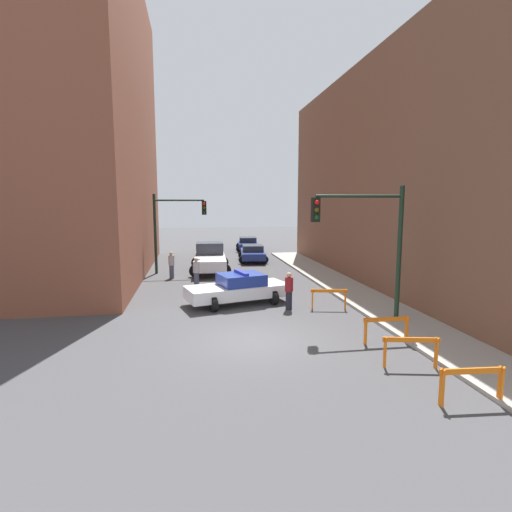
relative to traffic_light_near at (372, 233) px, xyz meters
name	(u,v)px	position (x,y,z in m)	size (l,w,h in m)	color
ground_plane	(254,340)	(-4.73, -1.19, -3.53)	(120.00, 120.00, 0.00)	#424244
sidewalk_right	(420,329)	(1.47, -1.19, -3.47)	(2.40, 44.00, 0.12)	#9E998E
building_corner_left	(24,122)	(-16.73, 12.81, 5.98)	(14.00, 20.00, 19.02)	brown
building_right	(464,175)	(8.67, 6.81, 2.72)	(12.00, 28.00, 12.49)	brown
traffic_light_near	(372,233)	(0.00, 0.00, 0.00)	(3.64, 0.35, 5.20)	black
traffic_light_far	(172,222)	(-8.03, 12.46, -0.13)	(3.44, 0.35, 5.20)	black
police_car	(238,288)	(-4.67, 3.79, -2.81)	(5.02, 3.11, 1.52)	white
white_truck	(210,258)	(-5.59, 12.65, -2.62)	(2.78, 5.47, 1.90)	silver
parked_car_near	(253,253)	(-2.03, 16.77, -2.86)	(2.55, 4.46, 1.31)	navy
parked_car_mid	(248,244)	(-1.46, 23.72, -2.86)	(2.56, 4.46, 1.31)	navy
pedestrian_crossing	(196,272)	(-6.57, 7.73, -2.67)	(0.47, 0.47, 1.66)	#474C66
pedestrian_corner	(171,265)	(-8.05, 10.56, -2.67)	(0.51, 0.51, 1.66)	#474C66
pedestrian_sidewalk	(289,290)	(-2.60, 2.43, -2.67)	(0.44, 0.44, 1.66)	black
barrier_front	(472,380)	(-0.38, -6.35, -2.91)	(1.60, 0.27, 0.90)	orange
barrier_mid	(411,347)	(-0.66, -4.18, -2.91)	(1.58, 0.46, 0.90)	orange
barrier_back	(386,325)	(-0.39, -2.21, -2.91)	(1.60, 0.21, 0.90)	orange
barrier_corner	(329,296)	(-0.85, 2.18, -2.91)	(1.58, 0.45, 0.90)	orange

